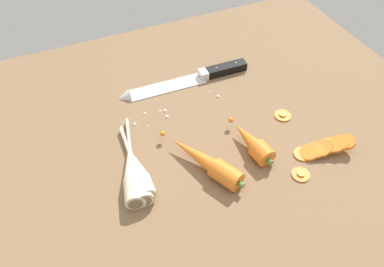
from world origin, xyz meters
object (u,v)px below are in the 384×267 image
at_px(chefs_knife, 182,81).
at_px(carrot_slice_stray_mid, 301,174).
at_px(parsnip_mid_right, 132,172).
at_px(carrot_slice_stray_near, 283,115).
at_px(parsnip_mid_left, 136,173).
at_px(carrot_slice_stack, 325,148).
at_px(whole_carrot, 206,162).
at_px(whole_carrot_second, 252,143).
at_px(parsnip_front, 137,171).

bearing_deg(chefs_knife, carrot_slice_stray_mid, -73.26).
bearing_deg(parsnip_mid_right, carrot_slice_stray_near, 4.72).
height_order(parsnip_mid_left, carrot_slice_stack, parsnip_mid_left).
height_order(whole_carrot, carrot_slice_stray_mid, whole_carrot).
bearing_deg(parsnip_mid_right, carrot_slice_stack, -13.75).
xyz_separation_m(parsnip_mid_right, carrot_slice_stack, (0.40, -0.10, -0.01)).
bearing_deg(whole_carrot, parsnip_mid_left, 167.90).
bearing_deg(whole_carrot_second, carrot_slice_stray_mid, -59.98).
height_order(whole_carrot_second, parsnip_mid_right, whole_carrot_second).
bearing_deg(carrot_slice_stack, parsnip_front, 166.43).
xyz_separation_m(chefs_knife, parsnip_mid_left, (-0.20, -0.24, 0.01)).
xyz_separation_m(parsnip_mid_left, carrot_slice_stray_mid, (0.31, -0.12, -0.02)).
height_order(whole_carrot, parsnip_mid_left, whole_carrot).
height_order(whole_carrot_second, parsnip_mid_left, whole_carrot_second).
relative_size(parsnip_front, parsnip_mid_right, 0.86).
xyz_separation_m(parsnip_mid_left, parsnip_mid_right, (-0.01, 0.01, -0.00)).
relative_size(whole_carrot, whole_carrot_second, 1.36).
bearing_deg(whole_carrot, parsnip_mid_right, 165.72).
bearing_deg(carrot_slice_stray_mid, parsnip_front, 157.51).
bearing_deg(chefs_knife, whole_carrot_second, -78.93).
relative_size(parsnip_mid_left, carrot_slice_stack, 1.66).
relative_size(whole_carrot_second, carrot_slice_stack, 1.15).
xyz_separation_m(whole_carrot_second, parsnip_mid_left, (-0.25, 0.02, -0.00)).
height_order(carrot_slice_stack, carrot_slice_stray_near, carrot_slice_stack).
bearing_deg(carrot_slice_stack, whole_carrot_second, 154.18).
height_order(chefs_knife, whole_carrot_second, whole_carrot_second).
bearing_deg(whole_carrot_second, chefs_knife, 101.07).
height_order(whole_carrot, carrot_slice_stack, whole_carrot).
distance_m(parsnip_mid_left, parsnip_mid_right, 0.01).
height_order(whole_carrot, whole_carrot_second, same).
height_order(parsnip_front, carrot_slice_stack, parsnip_front).
distance_m(chefs_knife, carrot_slice_stack, 0.38).
xyz_separation_m(chefs_knife, parsnip_mid_right, (-0.21, -0.24, 0.01)).
xyz_separation_m(parsnip_mid_left, carrot_slice_stray_near, (0.37, 0.04, -0.02)).
bearing_deg(chefs_knife, carrot_slice_stack, -60.14).
xyz_separation_m(whole_carrot_second, parsnip_mid_right, (-0.26, 0.03, -0.00)).
relative_size(parsnip_mid_right, carrot_slice_stray_near, 5.98).
relative_size(whole_carrot, parsnip_mid_right, 0.86).
distance_m(parsnip_mid_right, carrot_slice_stack, 0.41).
bearing_deg(parsnip_mid_right, chefs_knife, 48.82).
bearing_deg(carrot_slice_stray_near, carrot_slice_stack, -80.86).
relative_size(carrot_slice_stack, carrot_slice_stray_mid, 3.45).
distance_m(parsnip_front, parsnip_mid_left, 0.01).
bearing_deg(whole_carrot_second, parsnip_front, 173.96).
height_order(chefs_knife, carrot_slice_stray_near, chefs_knife).
distance_m(whole_carrot, parsnip_mid_left, 0.14).
bearing_deg(carrot_slice_stray_mid, chefs_knife, 106.74).
xyz_separation_m(parsnip_front, carrot_slice_stray_near, (0.37, 0.03, -0.02)).
distance_m(whole_carrot_second, parsnip_mid_left, 0.25).
bearing_deg(whole_carrot_second, parsnip_mid_right, 173.40).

